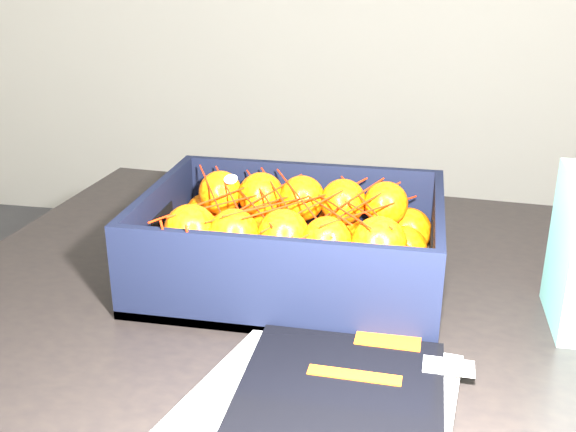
# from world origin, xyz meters

# --- Properties ---
(table) EXTENTS (1.25, 0.88, 0.75)m
(table) POSITION_xyz_m (0.24, -0.21, 0.65)
(table) COLOR black
(table) RESTS_ON ground
(magazine_stack) EXTENTS (0.33, 0.34, 0.02)m
(magazine_stack) POSITION_xyz_m (0.22, -0.51, 0.76)
(magazine_stack) COLOR silver
(magazine_stack) RESTS_ON table
(produce_crate) EXTENTS (0.40, 0.30, 0.13)m
(produce_crate) POSITION_xyz_m (0.13, -0.21, 0.79)
(produce_crate) COLOR brown
(produce_crate) RESTS_ON table
(clementine_heap) EXTENTS (0.39, 0.28, 0.12)m
(clementine_heap) POSITION_xyz_m (0.13, -0.21, 0.82)
(clementine_heap) COLOR #EC5B04
(clementine_heap) RESTS_ON produce_crate
(mesh_net) EXTENTS (0.33, 0.27, 0.09)m
(mesh_net) POSITION_xyz_m (0.12, -0.22, 0.86)
(mesh_net) COLOR red
(mesh_net) RESTS_ON clementine_heap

